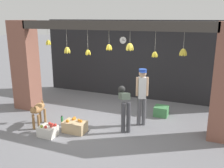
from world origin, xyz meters
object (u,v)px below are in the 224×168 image
at_px(worker_stooping, 124,103).
at_px(produce_box_green, 161,111).
at_px(water_bottle, 62,121).
at_px(dog, 38,110).
at_px(wall_clock, 123,40).
at_px(shopkeeper, 142,93).
at_px(fruit_crate_oranges, 75,126).
at_px(fruit_crate_apples, 48,131).

bearing_deg(worker_stooping, produce_box_green, 30.16).
distance_m(worker_stooping, water_bottle, 1.85).
bearing_deg(dog, water_bottle, 103.65).
bearing_deg(wall_clock, shopkeeper, -58.83).
height_order(worker_stooping, fruit_crate_oranges, worker_stooping).
bearing_deg(worker_stooping, shopkeeper, 18.98).
relative_size(worker_stooping, fruit_crate_oranges, 1.83).
distance_m(shopkeeper, fruit_crate_apples, 2.68).
bearing_deg(shopkeeper, fruit_crate_apples, 14.63).
xyz_separation_m(fruit_crate_apples, water_bottle, (-0.04, 0.71, -0.01)).
bearing_deg(water_bottle, fruit_crate_apples, -86.85).
distance_m(dog, fruit_crate_oranges, 1.15).
bearing_deg(worker_stooping, fruit_crate_oranges, -178.84).
bearing_deg(fruit_crate_apples, dog, 145.94).
relative_size(dog, produce_box_green, 2.09).
distance_m(shopkeeper, fruit_crate_oranges, 2.02).
height_order(dog, produce_box_green, dog).
bearing_deg(water_bottle, produce_box_green, 35.48).
distance_m(shopkeeper, produce_box_green, 1.25).
bearing_deg(fruit_crate_apples, produce_box_green, 45.49).
bearing_deg(dog, fruit_crate_apples, 40.13).
bearing_deg(worker_stooping, water_bottle, 164.87).
height_order(produce_box_green, water_bottle, produce_box_green).
height_order(dog, fruit_crate_apples, dog).
bearing_deg(shopkeeper, produce_box_green, -136.86).
relative_size(fruit_crate_oranges, fruit_crate_apples, 1.35).
relative_size(produce_box_green, water_bottle, 1.49).
relative_size(dog, worker_stooping, 0.79).
xyz_separation_m(dog, water_bottle, (0.55, 0.31, -0.35)).
bearing_deg(produce_box_green, wall_clock, 141.60).
bearing_deg(wall_clock, water_bottle, -101.92).
bearing_deg(produce_box_green, fruit_crate_apples, -134.51).
bearing_deg(dog, produce_box_green, 108.64).
bearing_deg(dog, worker_stooping, 92.76).
height_order(shopkeeper, produce_box_green, shopkeeper).
xyz_separation_m(produce_box_green, wall_clock, (-1.78, 1.41, 1.98)).
relative_size(shopkeeper, fruit_crate_oranges, 2.70).
height_order(worker_stooping, fruit_crate_apples, worker_stooping).
xyz_separation_m(shopkeeper, fruit_crate_apples, (-2.02, -1.56, -0.80)).
relative_size(dog, wall_clock, 3.24).
xyz_separation_m(fruit_crate_apples, produce_box_green, (2.41, 2.45, 0.01)).
distance_m(produce_box_green, wall_clock, 3.02).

